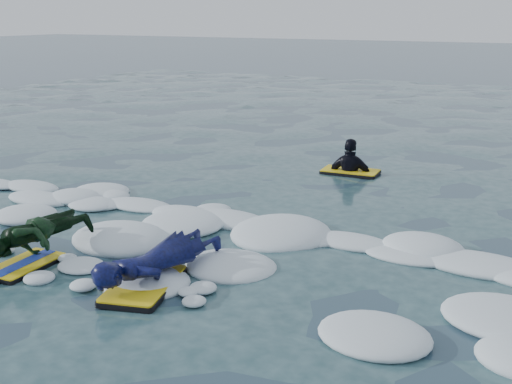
% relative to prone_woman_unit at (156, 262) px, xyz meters
% --- Properties ---
extents(ground, '(120.00, 120.00, 0.00)m').
position_rel_prone_woman_unit_xyz_m(ground, '(-0.95, 0.32, -0.22)').
color(ground, '#1A363E').
rests_on(ground, ground).
extents(foam_band, '(12.00, 3.10, 0.30)m').
position_rel_prone_woman_unit_xyz_m(foam_band, '(-0.95, 1.35, -0.22)').
color(foam_band, white).
rests_on(foam_band, ground).
extents(prone_woman_unit, '(0.86, 1.70, 0.42)m').
position_rel_prone_woman_unit_xyz_m(prone_woman_unit, '(0.00, 0.00, 0.00)').
color(prone_woman_unit, black).
rests_on(prone_woman_unit, ground).
extents(prone_child_unit, '(0.90, 1.42, 0.52)m').
position_rel_prone_woman_unit_xyz_m(prone_child_unit, '(-1.51, -0.21, 0.05)').
color(prone_child_unit, black).
rests_on(prone_child_unit, ground).
extents(waiting_rider_unit, '(1.02, 0.61, 1.48)m').
position_rel_prone_woman_unit_xyz_m(waiting_rider_unit, '(0.18, 5.40, -0.32)').
color(waiting_rider_unit, black).
rests_on(waiting_rider_unit, ground).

